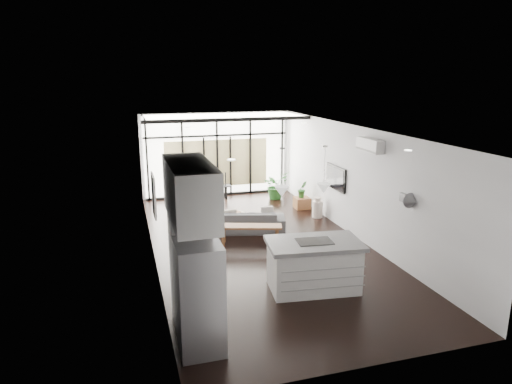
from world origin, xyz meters
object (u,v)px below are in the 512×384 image
island (314,265)px  sofa (247,217)px  console_bench (250,235)px  milk_can (317,207)px  tv (336,178)px  pouf (236,220)px  fridge (199,296)px

island → sofa: bearing=102.1°
island → console_bench: island is taller
milk_can → tv: (0.21, -0.65, 1.00)m
pouf → tv: (2.68, -0.46, 1.10)m
island → fridge: fridge is taller
sofa → console_bench: bearing=93.6°
fridge → pouf: size_ratio=3.31×
pouf → island: bearing=-82.3°
tv → console_bench: bearing=-161.0°
fridge → console_bench: fridge is taller
island → milk_can: island is taller
fridge → console_bench: bearing=64.4°
sofa → tv: tv is taller
island → tv: bearing=65.3°
milk_can → tv: size_ratio=0.55×
tv → sofa: bearing=179.4°
fridge → console_bench: size_ratio=1.11×
console_bench → pouf: (-0.01, 1.38, -0.04)m
sofa → milk_can: 2.36m
island → pouf: island is taller
fridge → sofa: size_ratio=0.86×
pouf → milk_can: bearing=4.5°
console_bench → milk_can: (2.46, 1.57, 0.06)m
island → milk_can: 4.61m
milk_can → tv: bearing=-72.2°
sofa → console_bench: sofa is taller
fridge → milk_can: 7.03m
sofa → console_bench: 0.97m
sofa → tv: bearing=-165.6°
fridge → sofa: fridge is taller
island → milk_can: size_ratio=2.92×
console_bench → milk_can: bearing=49.6°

